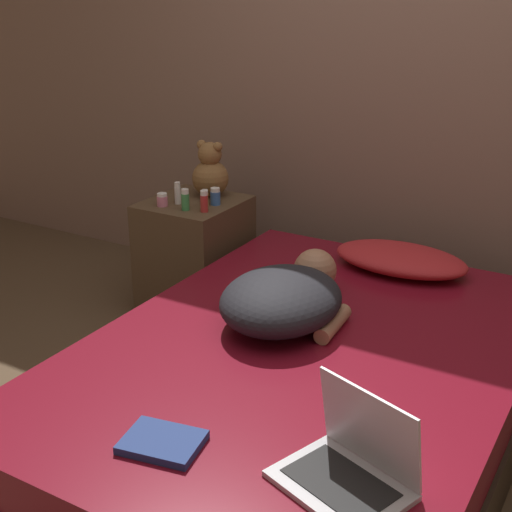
% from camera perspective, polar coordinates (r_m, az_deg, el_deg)
% --- Properties ---
extents(ground_plane, '(12.00, 12.00, 0.00)m').
position_cam_1_polar(ground_plane, '(2.76, 3.73, -14.58)').
color(ground_plane, brown).
extents(wall_back, '(8.00, 0.06, 2.60)m').
position_cam_1_polar(wall_back, '(3.49, 14.50, 15.52)').
color(wall_back, '#846656').
rests_on(wall_back, ground_plane).
extents(bed, '(1.46, 2.08, 0.41)m').
position_cam_1_polar(bed, '(2.64, 3.84, -11.03)').
color(bed, '#2D2319').
rests_on(bed, ground_plane).
extents(nightstand, '(0.44, 0.48, 0.58)m').
position_cam_1_polar(nightstand, '(3.66, -4.90, 0.05)').
color(nightstand, brown).
rests_on(nightstand, ground_plane).
extents(pillow, '(0.59, 0.35, 0.11)m').
position_cam_1_polar(pillow, '(3.20, 11.49, -0.23)').
color(pillow, red).
rests_on(pillow, bed).
extents(person_lying, '(0.48, 0.71, 0.20)m').
position_cam_1_polar(person_lying, '(2.67, 2.41, -3.27)').
color(person_lying, black).
rests_on(person_lying, bed).
extents(laptop, '(0.39, 0.34, 0.25)m').
position_cam_1_polar(laptop, '(1.90, 7.61, -16.14)').
color(laptop, silver).
rests_on(laptop, bed).
extents(teddy_bear, '(0.18, 0.18, 0.28)m').
position_cam_1_polar(teddy_bear, '(3.61, -3.69, 6.69)').
color(teddy_bear, brown).
rests_on(teddy_bear, nightstand).
extents(bottle_white, '(0.03, 0.03, 0.11)m').
position_cam_1_polar(bottle_white, '(3.52, -6.29, 5.02)').
color(bottle_white, white).
rests_on(bottle_white, nightstand).
extents(bottle_amber, '(0.03, 0.03, 0.08)m').
position_cam_1_polar(bottle_amber, '(3.46, -4.10, 4.63)').
color(bottle_amber, gold).
rests_on(bottle_amber, nightstand).
extents(bottle_blue, '(0.05, 0.05, 0.08)m').
position_cam_1_polar(bottle_blue, '(3.49, -3.28, 4.77)').
color(bottle_blue, '#3866B2').
rests_on(bottle_blue, nightstand).
extents(bottle_pink, '(0.05, 0.05, 0.06)m').
position_cam_1_polar(bottle_pink, '(3.49, -7.51, 4.48)').
color(bottle_pink, pink).
rests_on(bottle_pink, nightstand).
extents(bottle_red, '(0.04, 0.04, 0.10)m').
position_cam_1_polar(bottle_red, '(3.38, -4.17, 4.38)').
color(bottle_red, '#B72D2D').
rests_on(bottle_red, nightstand).
extents(bottle_green, '(0.04, 0.04, 0.10)m').
position_cam_1_polar(bottle_green, '(3.41, -5.68, 4.49)').
color(bottle_green, '#3D8E4C').
rests_on(bottle_green, nightstand).
extents(book, '(0.24, 0.20, 0.02)m').
position_cam_1_polar(book, '(2.05, -7.50, -14.55)').
color(book, navy).
rests_on(book, bed).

